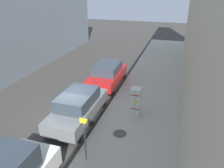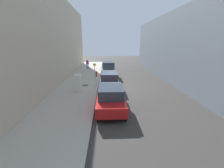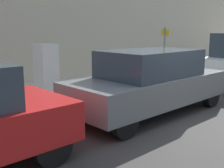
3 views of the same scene
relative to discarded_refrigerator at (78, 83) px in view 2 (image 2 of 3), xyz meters
name	(u,v)px [view 2 (image 2 of 3)]	position (x,y,z in m)	size (l,w,h in m)	color
ground_plane	(114,88)	(3.55, 1.41, -0.97)	(80.00, 80.00, 0.00)	#383533
sidewalk_slab	(78,88)	(-0.38, 1.41, -0.91)	(4.44, 44.00, 0.12)	#B2ADA0
building_facade_near	(41,38)	(-3.62, 1.41, 4.24)	(2.06, 39.60, 10.43)	beige
building_facade_across	(189,49)	(11.43, 1.41, 3.21)	(2.11, 37.40, 8.37)	slate
discarded_refrigerator	(78,83)	(0.00, 0.00, 0.00)	(0.61, 0.59, 1.71)	silver
manhole_cover	(85,85)	(0.36, 2.14, -0.85)	(0.70, 0.70, 0.02)	#47443F
street_sign_post	(95,71)	(1.30, 4.35, 0.41)	(0.36, 0.07, 2.23)	slate
fire_hydrant	(96,74)	(1.35, 6.71, -0.45)	(0.22, 0.22, 0.79)	red
pedestrian_walking_far	(87,64)	(-0.65, 13.05, 0.12)	(0.49, 0.23, 1.68)	#2D5193
parked_suv_red	(111,98)	(3.05, -3.88, -0.07)	(1.99, 4.58, 1.75)	red
parked_suv_gray	(109,80)	(3.05, 1.40, -0.08)	(1.94, 4.85, 1.74)	slate
parked_van_white	(108,69)	(3.05, 7.39, 0.07)	(1.91, 4.67, 2.12)	silver
parked_sedan_dark	(108,66)	(3.05, 12.65, -0.27)	(1.81, 4.51, 1.37)	black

